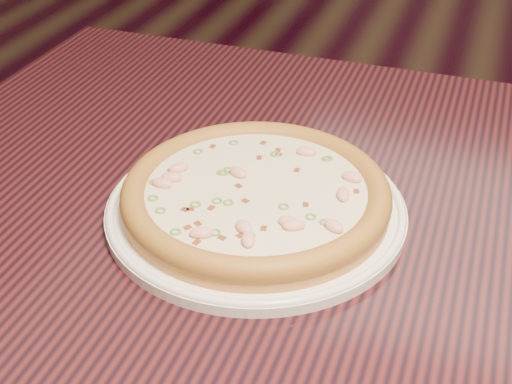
% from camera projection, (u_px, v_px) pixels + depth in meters
% --- Properties ---
extents(ground, '(9.00, 9.00, 0.00)m').
position_uv_depth(ground, '(360.00, 367.00, 1.60)').
color(ground, black).
extents(hero_table, '(1.20, 0.80, 0.75)m').
position_uv_depth(hero_table, '(364.00, 277.00, 0.86)').
color(hero_table, black).
rests_on(hero_table, ground).
extents(plate, '(0.33, 0.33, 0.02)m').
position_uv_depth(plate, '(256.00, 208.00, 0.79)').
color(plate, white).
rests_on(plate, hero_table).
extents(pizza, '(0.30, 0.30, 0.03)m').
position_uv_depth(pizza, '(256.00, 194.00, 0.78)').
color(pizza, '#C59444').
rests_on(pizza, plate).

